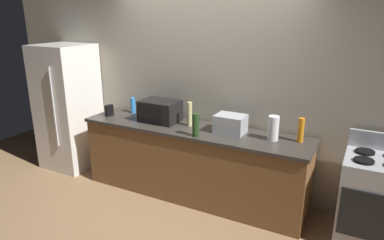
{
  "coord_description": "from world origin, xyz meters",
  "views": [
    {
      "loc": [
        1.82,
        -3.07,
        2.23
      ],
      "look_at": [
        0.0,
        0.4,
        1.0
      ],
      "focal_mm": 32.3,
      "sensor_mm": 36.0,
      "label": 1
    }
  ],
  "objects": [
    {
      "name": "ground_plane",
      "position": [
        0.0,
        0.0,
        0.0
      ],
      "size": [
        8.0,
        8.0,
        0.0
      ],
      "primitive_type": "plane",
      "color": "#93704C"
    },
    {
      "name": "toaster_oven",
      "position": [
        0.47,
        0.46,
        1.01
      ],
      "size": [
        0.34,
        0.26,
        0.21
      ],
      "primitive_type": "cube",
      "color": "#B7BABF",
      "rests_on": "counter_run"
    },
    {
      "name": "bottle_wine",
      "position": [
        0.17,
        0.17,
        1.03
      ],
      "size": [
        0.08,
        0.08,
        0.26
      ],
      "primitive_type": "cylinder",
      "color": "#1E3F19",
      "rests_on": "counter_run"
    },
    {
      "name": "bottle_dish_soap",
      "position": [
        1.24,
        0.53,
        1.03
      ],
      "size": [
        0.07,
        0.07,
        0.27
      ],
      "primitive_type": "cylinder",
      "color": "orange",
      "rests_on": "counter_run"
    },
    {
      "name": "stove_range",
      "position": [
        2.0,
        0.4,
        0.46
      ],
      "size": [
        0.6,
        0.61,
        1.08
      ],
      "color": "#B7BABF",
      "rests_on": "ground_plane"
    },
    {
      "name": "microwave",
      "position": [
        -0.48,
        0.45,
        1.04
      ],
      "size": [
        0.48,
        0.35,
        0.27
      ],
      "color": "black",
      "rests_on": "counter_run"
    },
    {
      "name": "cordless_phone",
      "position": [
        -1.21,
        0.33,
        0.98
      ],
      "size": [
        0.07,
        0.12,
        0.15
      ],
      "primitive_type": "cube",
      "rotation": [
        0.0,
        0.0,
        -0.21
      ],
      "color": "black",
      "rests_on": "counter_run"
    },
    {
      "name": "counter_run",
      "position": [
        0.0,
        0.4,
        0.45
      ],
      "size": [
        2.84,
        0.64,
        0.9
      ],
      "color": "brown",
      "rests_on": "ground_plane"
    },
    {
      "name": "back_wall",
      "position": [
        0.0,
        0.81,
        1.35
      ],
      "size": [
        6.4,
        0.1,
        2.7
      ],
      "primitive_type": "cube",
      "color": "#B2A893",
      "rests_on": "ground_plane"
    },
    {
      "name": "refrigerator",
      "position": [
        -2.05,
        0.4,
        0.9
      ],
      "size": [
        0.72,
        0.73,
        1.8
      ],
      "color": "white",
      "rests_on": "ground_plane"
    },
    {
      "name": "paper_towel_roll",
      "position": [
        0.96,
        0.45,
        1.04
      ],
      "size": [
        0.12,
        0.12,
        0.27
      ],
      "primitive_type": "cylinder",
      "color": "white",
      "rests_on": "counter_run"
    },
    {
      "name": "bottle_spray_cleaner",
      "position": [
        -1.03,
        0.6,
        1.01
      ],
      "size": [
        0.07,
        0.07,
        0.21
      ],
      "primitive_type": "cylinder",
      "color": "#338CE5",
      "rests_on": "counter_run"
    },
    {
      "name": "bottle_vinegar",
      "position": [
        -0.06,
        0.46,
        1.05
      ],
      "size": [
        0.06,
        0.06,
        0.3
      ],
      "primitive_type": "cylinder",
      "color": "beige",
      "rests_on": "counter_run"
    }
  ]
}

